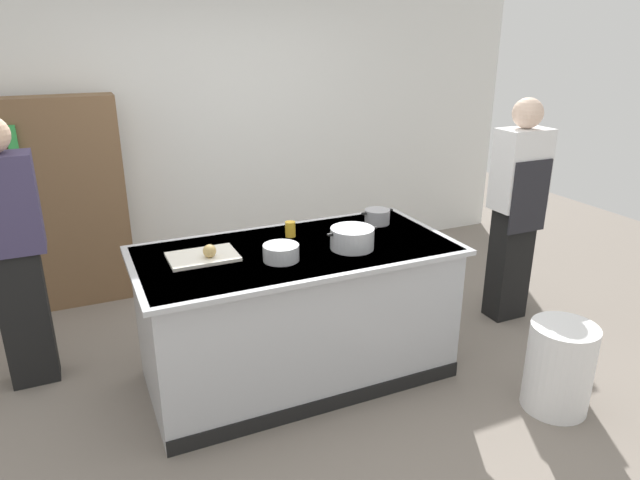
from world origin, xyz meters
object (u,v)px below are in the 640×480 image
stock_pot (352,238)px  sauce_pan (377,217)px  trash_bin (559,367)px  juice_cup (290,229)px  mixing_bowl (281,253)px  person_chef (516,207)px  bookshelf (54,206)px  person_guest (13,250)px  onion (210,251)px

stock_pot → sauce_pan: stock_pot is taller
sauce_pan → trash_bin: bearing=-63.5°
juice_cup → mixing_bowl: bearing=-119.0°
juice_cup → sauce_pan: bearing=-0.1°
person_chef → bookshelf: bearing=71.3°
juice_cup → trash_bin: juice_cup is taller
mixing_bowl → juice_cup: juice_cup is taller
trash_bin → person_guest: person_guest is taller
person_chef → person_guest: (-3.43, 0.56, -0.00)m
onion → stock_pot: size_ratio=0.23×
mixing_bowl → person_chef: size_ratio=0.12×
onion → person_guest: bearing=149.3°
trash_bin → person_chef: 1.36m
juice_cup → stock_pot: bearing=-53.3°
mixing_bowl → stock_pot: bearing=0.3°
trash_bin → person_chef: (0.55, 1.07, 0.64)m
person_guest → bookshelf: size_ratio=1.01×
juice_cup → trash_bin: (1.24, -1.19, -0.67)m
mixing_bowl → bookshelf: bookshelf is taller
sauce_pan → trash_bin: (0.59, -1.19, -0.67)m
trash_bin → onion: bearing=151.2°
person_chef → bookshelf: 3.62m
person_chef → bookshelf: person_chef is taller
bookshelf → person_guest: bearing=-101.4°
stock_pot → bookshelf: bearing=130.8°
onion → person_guest: size_ratio=0.05×
mixing_bowl → onion: bearing=155.8°
stock_pot → person_chef: bearing=8.8°
onion → trash_bin: (1.82, -1.00, -0.68)m
onion → trash_bin: onion is taller
person_chef → person_guest: bearing=90.1°
trash_bin → person_guest: (-2.88, 1.63, 0.64)m
juice_cup → bookshelf: (-1.41, 1.58, -0.10)m
onion → sauce_pan: sauce_pan is taller
onion → person_chef: size_ratio=0.05×
stock_pot → juice_cup: stock_pot is taller
mixing_bowl → juice_cup: (0.20, 0.36, 0.00)m
stock_pot → person_guest: (-1.91, 0.80, -0.05)m
person_chef → person_guest: 3.47m
person_chef → person_guest: same height
person_chef → bookshelf: (-3.20, 1.70, -0.06)m
onion → person_guest: (-1.06, 0.63, -0.05)m
juice_cup → bookshelf: 2.12m
mixing_bowl → bookshelf: (-1.21, 1.94, -0.10)m
stock_pot → mixing_bowl: bearing=-179.7°
trash_bin → person_guest: size_ratio=0.32×
stock_pot → person_guest: bearing=157.3°
bookshelf → mixing_bowl: bearing=-58.1°
sauce_pan → person_guest: 2.33m
stock_pot → person_guest: 2.07m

